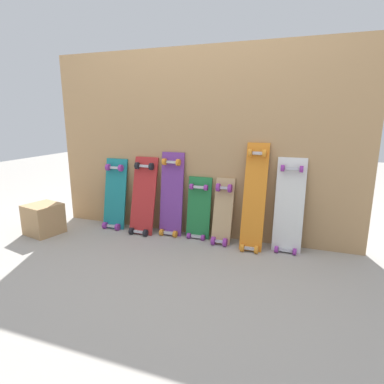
{
  "coord_description": "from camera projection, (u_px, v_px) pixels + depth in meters",
  "views": [
    {
      "loc": [
        0.96,
        -2.67,
        1.09
      ],
      "look_at": [
        0.0,
        -0.07,
        0.43
      ],
      "focal_mm": 30.33,
      "sensor_mm": 36.0,
      "label": 1
    }
  ],
  "objects": [
    {
      "name": "skateboard_orange",
      "position": [
        254.0,
        201.0,
        2.67
      ],
      "size": [
        0.18,
        0.29,
        0.94
      ],
      "color": "orange",
      "rests_on": "ground"
    },
    {
      "name": "skateboard_red",
      "position": [
        143.0,
        199.0,
        3.05
      ],
      "size": [
        0.24,
        0.26,
        0.77
      ],
      "color": "#B22626",
      "rests_on": "ground"
    },
    {
      "name": "plywood_wall_panel",
      "position": [
        197.0,
        145.0,
        2.89
      ],
      "size": [
        2.86,
        0.04,
        1.66
      ],
      "primitive_type": "cube",
      "color": "tan",
      "rests_on": "ground"
    },
    {
      "name": "skateboard_natural",
      "position": [
        222.0,
        215.0,
        2.81
      ],
      "size": [
        0.17,
        0.23,
        0.62
      ],
      "color": "tan",
      "rests_on": "ground"
    },
    {
      "name": "skateboard_purple",
      "position": [
        171.0,
        198.0,
        2.99
      ],
      "size": [
        0.22,
        0.18,
        0.83
      ],
      "color": "#6B338C",
      "rests_on": "ground"
    },
    {
      "name": "skateboard_white",
      "position": [
        289.0,
        209.0,
        2.63
      ],
      "size": [
        0.23,
        0.2,
        0.83
      ],
      "color": "silver",
      "rests_on": "ground"
    },
    {
      "name": "skateboard_green",
      "position": [
        199.0,
        212.0,
        2.93
      ],
      "size": [
        0.22,
        0.16,
        0.62
      ],
      "color": "#1E7238",
      "rests_on": "ground"
    },
    {
      "name": "skateboard_teal",
      "position": [
        115.0,
        197.0,
        3.19
      ],
      "size": [
        0.23,
        0.21,
        0.74
      ],
      "color": "#197A7F",
      "rests_on": "ground"
    },
    {
      "name": "wooden_crate",
      "position": [
        44.0,
        219.0,
        3.04
      ],
      "size": [
        0.34,
        0.34,
        0.28
      ],
      "primitive_type": "cube",
      "rotation": [
        0.0,
        0.0,
        -0.22
      ],
      "color": "tan",
      "rests_on": "ground"
    },
    {
      "name": "ground_plane",
      "position": [
        195.0,
        235.0,
        3.01
      ],
      "size": [
        12.0,
        12.0,
        0.0
      ],
      "primitive_type": "plane",
      "color": "#9E9991"
    }
  ]
}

